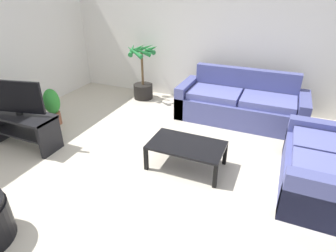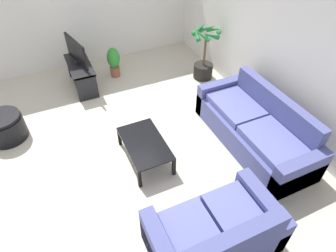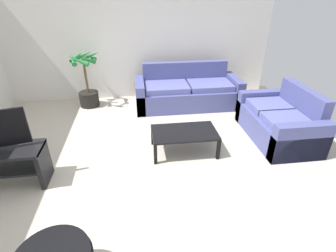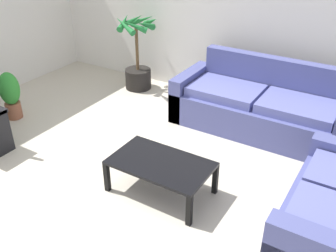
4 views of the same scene
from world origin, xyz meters
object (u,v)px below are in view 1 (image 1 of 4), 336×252
couch_loveseat (326,169)px  tv (15,97)px  coffee_table (187,147)px  tv_stand (23,126)px  potted_palm (143,78)px  potted_plant_small (52,105)px  couch_main (240,105)px

couch_loveseat → tv: bearing=-170.9°
couch_loveseat → coffee_table: size_ratio=1.51×
coffee_table → tv_stand: bearing=-169.7°
couch_loveseat → potted_palm: size_ratio=1.27×
tv_stand → potted_plant_small: potted_plant_small is taller
potted_plant_small → couch_main: bearing=26.2°
potted_plant_small → couch_loveseat: bearing=-1.0°
potted_plant_small → coffee_table: bearing=-6.5°
tv → potted_plant_small: tv is taller
potted_palm → potted_plant_small: potted_palm is taller
couch_loveseat → tv_stand: bearing=-170.9°
coffee_table → couch_main: bearing=77.2°
couch_main → coffee_table: bearing=-102.8°
tv → potted_plant_small: 0.89m
couch_loveseat → potted_palm: potted_palm is taller
couch_main → couch_loveseat: 2.05m
coffee_table → potted_plant_small: 2.67m
tv → coffee_table: 2.61m
tv → potted_plant_small: bearing=99.7°
tv → potted_palm: bearing=73.3°
couch_main → tv: tv is taller
tv → potted_plant_small: (-0.13, 0.75, -0.45)m
couch_loveseat → potted_plant_small: bearing=179.0°
tv_stand → potted_palm: size_ratio=0.91×
tv → couch_main: bearing=37.6°
coffee_table → tv: bearing=-169.8°
tv_stand → tv: (-0.00, 0.00, 0.47)m
couch_main → tv: 3.73m
couch_loveseat → coffee_table: 1.73m
coffee_table → potted_plant_small: bearing=173.5°
couch_main → potted_plant_small: bearing=-153.8°
couch_main → tv_stand: size_ratio=2.06×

